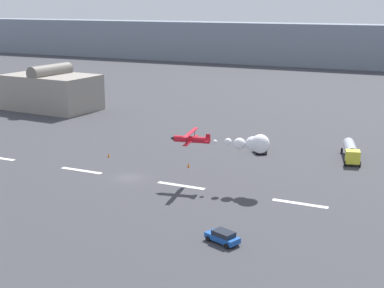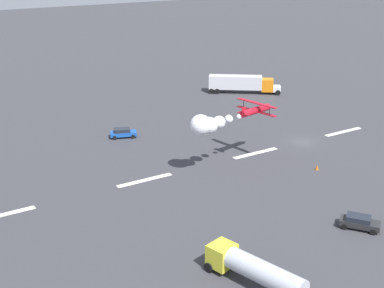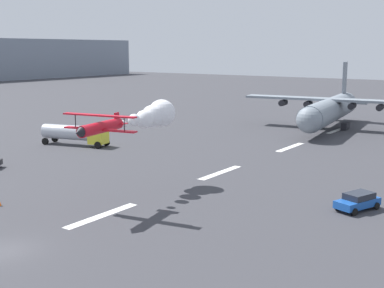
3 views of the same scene
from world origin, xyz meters
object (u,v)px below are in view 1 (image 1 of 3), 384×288
object	(u,v)px
airport_staff_sedan	(259,148)
traffic_cone_far	(188,165)
traffic_cone_near	(109,155)
stunt_biplane_red	(244,143)
followme_car_yellow	(223,236)
fuel_tanker_truck	(351,150)

from	to	relation	value
airport_staff_sedan	traffic_cone_far	bearing A→B (deg)	-118.42
traffic_cone_near	stunt_biplane_red	bearing A→B (deg)	-12.99
traffic_cone_near	traffic_cone_far	xyz separation A→B (m)	(16.04, 0.43, 0.00)
airport_staff_sedan	traffic_cone_far	size ratio (longest dim) A/B	6.06
stunt_biplane_red	traffic_cone_near	world-z (taller)	stunt_biplane_red
followme_car_yellow	traffic_cone_near	world-z (taller)	followme_car_yellow
stunt_biplane_red	traffic_cone_far	xyz separation A→B (m)	(-12.56, 7.03, -6.86)
followme_car_yellow	airport_staff_sedan	bearing A→B (deg)	102.93
stunt_biplane_red	traffic_cone_far	bearing A→B (deg)	150.77
stunt_biplane_red	fuel_tanker_truck	distance (m)	27.06
fuel_tanker_truck	traffic_cone_far	bearing A→B (deg)	-145.55
followme_car_yellow	traffic_cone_far	xyz separation A→B (m)	(-17.31, 26.64, -0.44)
airport_staff_sedan	traffic_cone_far	distance (m)	16.53
followme_car_yellow	traffic_cone_near	size ratio (longest dim) A/B	6.15
traffic_cone_near	traffic_cone_far	distance (m)	16.04
followme_car_yellow	airport_staff_sedan	size ratio (longest dim) A/B	1.02
stunt_biplane_red	traffic_cone_near	distance (m)	30.14
stunt_biplane_red	followme_car_yellow	distance (m)	21.18
fuel_tanker_truck	followme_car_yellow	xyz separation A→B (m)	(-7.04, -43.34, -0.94)
traffic_cone_far	traffic_cone_near	bearing A→B (deg)	-178.46
traffic_cone_far	stunt_biplane_red	bearing A→B (deg)	-29.23
traffic_cone_far	fuel_tanker_truck	bearing A→B (deg)	34.45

